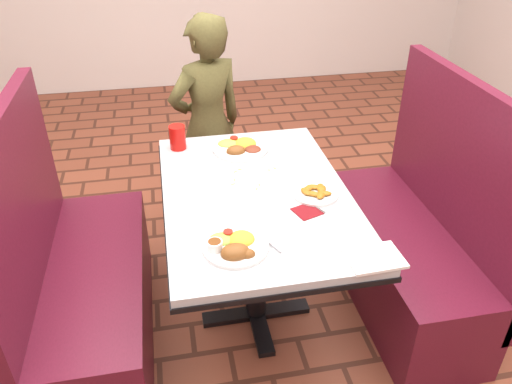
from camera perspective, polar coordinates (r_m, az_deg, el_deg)
dining_table at (r=2.23m, az=-0.00°, el=-2.09°), size 0.81×1.21×0.75m
booth_bench_left at (r=2.44m, az=-19.04°, el=-10.34°), size 0.47×1.20×1.17m
booth_bench_right at (r=2.66m, az=17.21°, el=-5.92°), size 0.47×1.20×1.17m
diner_person at (r=3.01m, az=-5.54°, el=7.48°), size 0.57×0.48×1.32m
near_dinner_plate at (r=1.84m, az=-2.50°, el=-5.89°), size 0.25×0.25×0.08m
far_dinner_plate at (r=2.52m, az=-1.82°, el=5.39°), size 0.28×0.28×0.07m
plantain_plate at (r=2.16m, az=6.81°, el=-0.05°), size 0.20×0.20×0.03m
maroon_napkin at (r=2.06m, az=5.84°, el=-2.21°), size 0.13×0.13×0.00m
spoon_utensil at (r=2.09m, az=6.83°, el=-1.64°), size 0.05×0.11×0.00m
red_tumbler at (r=2.54m, az=-8.96°, el=6.19°), size 0.08×0.08×0.12m
paper_napkin at (r=1.85m, az=13.38°, el=-7.36°), size 0.21×0.16×0.01m
knife_utensil at (r=1.87m, az=1.48°, el=-5.69°), size 0.08×0.14×0.00m
fork_utensil at (r=1.88m, az=-1.81°, el=-5.45°), size 0.04×0.15×0.00m
lettuce_shreds at (r=2.23m, az=0.71°, el=0.93°), size 0.28×0.32×0.00m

